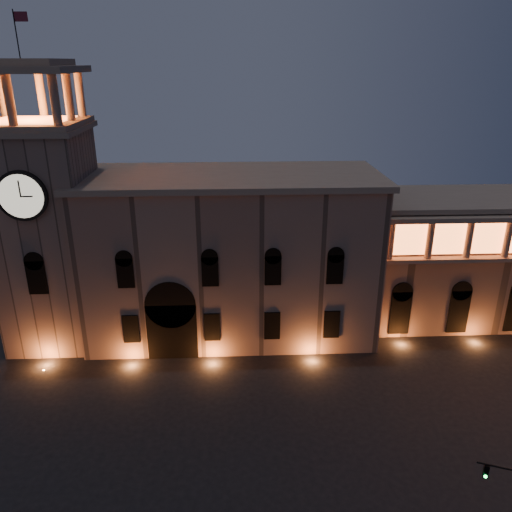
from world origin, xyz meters
The scene contains 3 objects.
ground centered at (0.00, 0.00, 0.00)m, with size 160.00×160.00×0.00m, color black.
government_building centered at (-2.08, 21.93, 8.77)m, with size 30.80×12.80×17.60m.
clock_tower centered at (-20.50, 20.98, 12.50)m, with size 9.80×9.80×32.40m.
Camera 1 is at (-1.64, -27.84, 28.18)m, focal length 35.00 mm.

